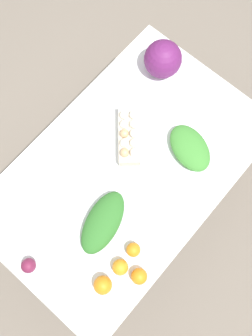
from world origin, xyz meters
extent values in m
plane|color=#70665B|center=(0.00, 0.00, 0.00)|extent=(8.00, 8.00, 0.00)
cube|color=silver|center=(0.00, 0.00, 0.69)|extent=(1.38, 0.87, 0.03)
cylinder|color=olive|center=(-0.63, -0.38, 0.34)|extent=(0.06, 0.06, 0.67)
cylinder|color=olive|center=(0.63, -0.38, 0.34)|extent=(0.06, 0.06, 0.67)
cylinder|color=olive|center=(-0.63, 0.38, 0.34)|extent=(0.06, 0.06, 0.67)
cylinder|color=olive|center=(0.63, 0.38, 0.34)|extent=(0.06, 0.06, 0.67)
sphere|color=#601E5B|center=(-0.53, -0.22, 0.80)|extent=(0.19, 0.19, 0.19)
cube|color=beige|center=(-0.13, -0.09, 0.73)|extent=(0.28, 0.26, 0.06)
sphere|color=white|center=(-0.07, -0.01, 0.77)|extent=(0.04, 0.04, 0.04)
sphere|color=white|center=(-0.11, -0.04, 0.77)|extent=(0.04, 0.04, 0.04)
sphere|color=white|center=(-0.14, -0.07, 0.77)|extent=(0.04, 0.04, 0.04)
sphere|color=white|center=(-0.18, -0.10, 0.77)|extent=(0.04, 0.04, 0.04)
sphere|color=white|center=(-0.21, -0.14, 0.77)|extent=(0.04, 0.04, 0.04)
sphere|color=tan|center=(-0.04, -0.04, 0.77)|extent=(0.04, 0.04, 0.04)
sphere|color=white|center=(-0.08, -0.08, 0.77)|extent=(0.04, 0.04, 0.04)
sphere|color=tan|center=(-0.11, -0.11, 0.77)|extent=(0.04, 0.04, 0.04)
sphere|color=white|center=(-0.15, -0.14, 0.77)|extent=(0.04, 0.04, 0.04)
sphere|color=white|center=(-0.18, -0.17, 0.77)|extent=(0.04, 0.04, 0.04)
ellipsoid|color=#2D6B28|center=(0.26, 0.09, 0.74)|extent=(0.33, 0.22, 0.08)
ellipsoid|color=#3D8433|center=(-0.27, 0.17, 0.74)|extent=(0.24, 0.29, 0.08)
sphere|color=maroon|center=(0.62, -0.03, 0.73)|extent=(0.07, 0.07, 0.07)
sphere|color=orange|center=(0.36, 0.28, 0.74)|extent=(0.07, 0.07, 0.07)
sphere|color=orange|center=(0.47, 0.27, 0.74)|extent=(0.08, 0.08, 0.08)
sphere|color=orange|center=(0.27, 0.27, 0.73)|extent=(0.06, 0.06, 0.06)
sphere|color=orange|center=(0.33, 0.37, 0.74)|extent=(0.07, 0.07, 0.07)
camera|label=1|loc=(0.37, 0.32, 2.42)|focal=40.00mm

